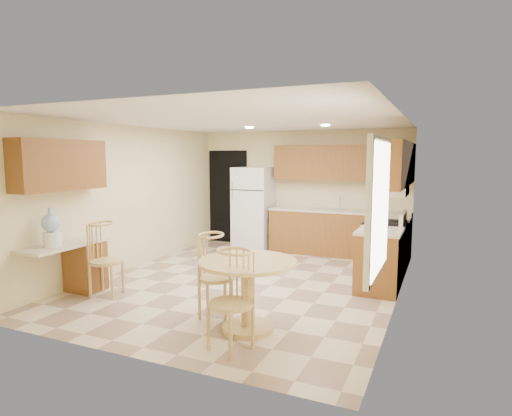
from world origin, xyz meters
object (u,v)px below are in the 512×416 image
at_px(dining_table, 248,285).
at_px(chair_table_b, 226,294).
at_px(chair_desk, 101,253).
at_px(water_crock, 51,229).
at_px(stove, 384,249).
at_px(chair_table_a, 212,269).
at_px(refrigerator, 254,208).

relative_size(dining_table, chair_table_b, 1.08).
xyz_separation_m(chair_table_b, chair_desk, (-2.40, 0.83, 0.01)).
distance_m(chair_desk, water_crock, 0.71).
height_order(stove, water_crock, water_crock).
bearing_deg(chair_table_a, chair_table_b, 25.23).
xyz_separation_m(refrigerator, stove, (2.88, -1.22, -0.40)).
bearing_deg(water_crock, refrigerator, 76.20).
distance_m(chair_table_a, chair_table_b, 0.97).
height_order(refrigerator, chair_table_a, refrigerator).
xyz_separation_m(stove, chair_table_b, (-1.07, -3.48, 0.15)).
distance_m(refrigerator, stove, 3.15).
distance_m(chair_table_b, water_crock, 2.91).
height_order(chair_table_a, chair_table_b, chair_table_b).
bearing_deg(stove, chair_desk, -142.65).
height_order(refrigerator, stove, refrigerator).
height_order(chair_desk, water_crock, water_crock).
height_order(chair_table_a, chair_desk, chair_desk).
xyz_separation_m(stove, chair_table_a, (-1.67, -2.71, 0.15)).
bearing_deg(water_crock, chair_desk, 41.79).
xyz_separation_m(chair_table_b, water_crock, (-2.85, 0.42, 0.38)).
bearing_deg(stove, chair_table_b, -107.14).
bearing_deg(stove, water_crock, -142.11).
bearing_deg(chair_desk, stove, 112.91).
relative_size(refrigerator, chair_table_b, 1.70).
height_order(dining_table, chair_desk, chair_desk).
relative_size(dining_table, chair_table_a, 1.08).
distance_m(stove, chair_desk, 4.37).
distance_m(refrigerator, chair_table_b, 5.04).
bearing_deg(chair_table_a, water_crock, -94.11).
bearing_deg(dining_table, chair_desk, 174.87).
distance_m(refrigerator, chair_desk, 3.93).
xyz_separation_m(dining_table, chair_table_b, (0.05, -0.61, 0.09)).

